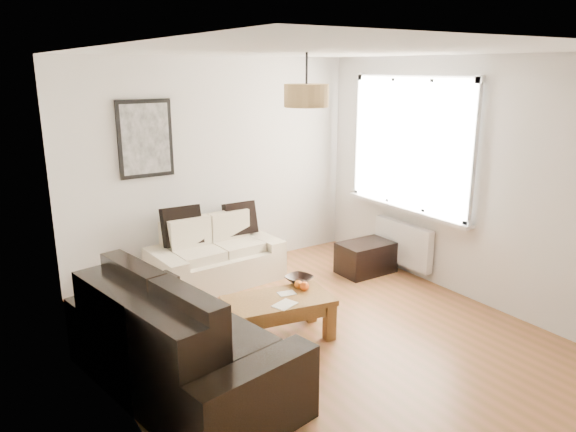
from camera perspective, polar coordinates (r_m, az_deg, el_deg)
floor at (r=5.28m, az=3.64°, el=-12.52°), size 4.50×4.50×0.00m
ceiling at (r=4.67m, az=4.21°, el=16.93°), size 3.80×4.50×0.00m
wall_back at (r=6.71m, az=-7.76°, el=5.20°), size 3.80×0.04×2.60m
wall_front at (r=3.39m, az=27.54°, el=-6.64°), size 3.80×0.04×2.60m
wall_left at (r=4.01m, az=-18.38°, el=-2.40°), size 0.04×4.50×2.60m
wall_right at (r=6.13m, az=18.30°, el=3.59°), size 0.04×4.50×2.60m
window_bay at (r=6.57m, az=12.85°, el=7.39°), size 0.14×1.90×1.60m
radiator at (r=6.81m, az=12.01°, el=-2.84°), size 0.10×0.90×0.52m
poster at (r=6.31m, az=-14.81°, el=7.87°), size 0.62×0.04×0.87m
pendant_shade at (r=4.92m, az=1.96°, el=12.57°), size 0.40×0.40×0.20m
loveseat_cream at (r=6.43m, az=-7.62°, el=-3.84°), size 1.53×0.89×0.74m
sofa_leather at (r=4.42m, az=-11.23°, el=-12.25°), size 1.35×2.20×0.89m
coffee_table at (r=5.16m, az=-1.00°, el=-10.70°), size 1.07×0.70×0.40m
ottoman at (r=6.80m, az=8.22°, el=-4.35°), size 0.68×0.44×0.39m
cushion_left at (r=6.36m, az=-11.13°, el=-1.03°), size 0.46×0.16×0.45m
cushion_right at (r=6.67m, az=-5.07°, el=-0.25°), size 0.40×0.13×0.40m
fruit_bowl at (r=5.42m, az=1.17°, el=-6.66°), size 0.32×0.32×0.06m
orange_a at (r=5.23m, az=1.76°, el=-7.40°), size 0.11×0.11×0.09m
orange_b at (r=5.26m, az=1.81°, el=-7.26°), size 0.07×0.07×0.06m
orange_c at (r=5.27m, az=1.10°, el=-7.22°), size 0.10×0.10×0.08m
papers at (r=4.94m, az=-0.34°, el=-9.31°), size 0.26×0.21×0.01m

